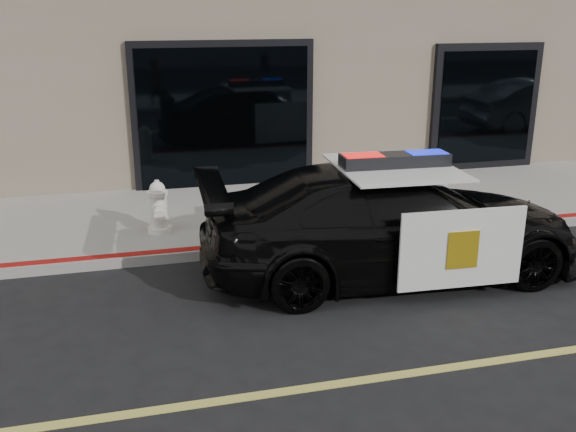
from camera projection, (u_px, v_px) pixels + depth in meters
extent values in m
plane|color=black|center=(435.00, 370.00, 6.41)|extent=(120.00, 120.00, 0.00)
cube|color=gray|center=(298.00, 209.00, 11.22)|extent=(60.00, 3.50, 0.15)
imported|color=black|center=(392.00, 222.00, 8.50)|extent=(2.53, 5.27, 1.47)
cube|color=white|center=(462.00, 249.00, 7.62)|extent=(1.57, 0.11, 0.98)
cube|color=white|center=(398.00, 199.00, 9.59)|extent=(1.57, 0.11, 0.98)
cube|color=white|center=(394.00, 167.00, 8.27)|extent=(1.55, 1.84, 0.02)
cube|color=gold|center=(463.00, 250.00, 7.59)|extent=(0.39, 0.03, 0.47)
cube|color=black|center=(395.00, 160.00, 8.24)|extent=(1.43, 0.43, 0.17)
cube|color=red|center=(363.00, 161.00, 8.15)|extent=(0.51, 0.34, 0.16)
cube|color=#0C19CC|center=(426.00, 158.00, 8.32)|extent=(0.51, 0.34, 0.16)
cylinder|color=white|center=(160.00, 229.00, 9.87)|extent=(0.37, 0.37, 0.08)
cylinder|color=white|center=(159.00, 211.00, 9.78)|extent=(0.27, 0.27, 0.52)
cylinder|color=white|center=(157.00, 193.00, 9.69)|extent=(0.32, 0.32, 0.06)
sphere|color=white|center=(157.00, 189.00, 9.68)|extent=(0.24, 0.24, 0.24)
cylinder|color=white|center=(157.00, 183.00, 9.64)|extent=(0.07, 0.07, 0.07)
cylinder|color=white|center=(158.00, 203.00, 9.92)|extent=(0.13, 0.12, 0.13)
cylinder|color=white|center=(159.00, 209.00, 9.60)|extent=(0.13, 0.12, 0.13)
cylinder|color=white|center=(159.00, 215.00, 9.59)|extent=(0.18, 0.14, 0.18)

